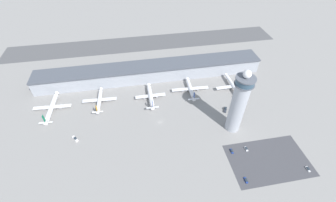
{
  "coord_description": "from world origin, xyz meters",
  "views": [
    {
      "loc": [
        -17.44,
        -140.13,
        158.4
      ],
      "look_at": [
        10.42,
        15.94,
        10.85
      ],
      "focal_mm": 24.0,
      "sensor_mm": 36.0,
      "label": 1
    }
  ],
  "objects_px": {
    "airplane_gate_bravo": "(99,100)",
    "airplane_gate_delta": "(190,89)",
    "service_truck_catering": "(225,110)",
    "car_white_wagon": "(246,149)",
    "airplane_gate_alpha": "(52,107)",
    "airplane_gate_echo": "(234,86)",
    "service_truck_fuel": "(75,139)",
    "car_yellow_taxi": "(232,151)",
    "car_navy_sedan": "(308,169)",
    "airplane_gate_charlie": "(151,96)",
    "car_red_hatchback": "(246,180)",
    "control_tower": "(239,103)"
  },
  "relations": [
    {
      "from": "service_truck_fuel",
      "to": "car_white_wagon",
      "type": "xyz_separation_m",
      "value": [
        142.78,
        -35.88,
        -0.36
      ]
    },
    {
      "from": "service_truck_catering",
      "to": "service_truck_fuel",
      "type": "height_order",
      "value": "service_truck_catering"
    },
    {
      "from": "control_tower",
      "to": "car_navy_sedan",
      "type": "height_order",
      "value": "control_tower"
    },
    {
      "from": "airplane_gate_echo",
      "to": "car_white_wagon",
      "type": "relative_size",
      "value": 9.62
    },
    {
      "from": "control_tower",
      "to": "airplane_gate_alpha",
      "type": "bearing_deg",
      "value": 162.5
    },
    {
      "from": "service_truck_catering",
      "to": "airplane_gate_bravo",
      "type": "bearing_deg",
      "value": 165.11
    },
    {
      "from": "airplane_gate_alpha",
      "to": "car_white_wagon",
      "type": "bearing_deg",
      "value": -24.58
    },
    {
      "from": "airplane_gate_bravo",
      "to": "airplane_gate_charlie",
      "type": "height_order",
      "value": "airplane_gate_charlie"
    },
    {
      "from": "car_red_hatchback",
      "to": "airplane_gate_alpha",
      "type": "bearing_deg",
      "value": 146.53
    },
    {
      "from": "airplane_gate_bravo",
      "to": "airplane_gate_charlie",
      "type": "relative_size",
      "value": 0.98
    },
    {
      "from": "control_tower",
      "to": "airplane_gate_charlie",
      "type": "height_order",
      "value": "control_tower"
    },
    {
      "from": "airplane_gate_alpha",
      "to": "service_truck_fuel",
      "type": "height_order",
      "value": "airplane_gate_alpha"
    },
    {
      "from": "service_truck_catering",
      "to": "car_white_wagon",
      "type": "bearing_deg",
      "value": -89.14
    },
    {
      "from": "airplane_gate_delta",
      "to": "airplane_gate_echo",
      "type": "xyz_separation_m",
      "value": [
        46.96,
        -4.83,
        0.47
      ]
    },
    {
      "from": "car_white_wagon",
      "to": "car_navy_sedan",
      "type": "distance_m",
      "value": 47.22
    },
    {
      "from": "car_red_hatchback",
      "to": "car_white_wagon",
      "type": "xyz_separation_m",
      "value": [
        12.17,
        26.37,
        0.06
      ]
    },
    {
      "from": "airplane_gate_delta",
      "to": "car_navy_sedan",
      "type": "relative_size",
      "value": 8.3
    },
    {
      "from": "airplane_gate_charlie",
      "to": "airplane_gate_echo",
      "type": "height_order",
      "value": "airplane_gate_charlie"
    },
    {
      "from": "airplane_gate_charlie",
      "to": "airplane_gate_delta",
      "type": "xyz_separation_m",
      "value": [
        43.58,
        4.14,
        -0.25
      ]
    },
    {
      "from": "service_truck_fuel",
      "to": "airplane_gate_delta",
      "type": "bearing_deg",
      "value": 21.39
    },
    {
      "from": "airplane_gate_delta",
      "to": "car_navy_sedan",
      "type": "height_order",
      "value": "airplane_gate_delta"
    },
    {
      "from": "airplane_gate_bravo",
      "to": "airplane_gate_alpha",
      "type": "bearing_deg",
      "value": -177.11
    },
    {
      "from": "service_truck_fuel",
      "to": "airplane_gate_charlie",
      "type": "bearing_deg",
      "value": 29.82
    },
    {
      "from": "airplane_gate_delta",
      "to": "airplane_gate_echo",
      "type": "distance_m",
      "value": 47.21
    },
    {
      "from": "airplane_gate_bravo",
      "to": "service_truck_catering",
      "type": "height_order",
      "value": "airplane_gate_bravo"
    },
    {
      "from": "car_white_wagon",
      "to": "car_yellow_taxi",
      "type": "height_order",
      "value": "car_white_wagon"
    },
    {
      "from": "airplane_gate_echo",
      "to": "car_white_wagon",
      "type": "distance_m",
      "value": 78.49
    },
    {
      "from": "service_truck_catering",
      "to": "car_yellow_taxi",
      "type": "xyz_separation_m",
      "value": [
        -12.11,
        -47.0,
        -0.42
      ]
    },
    {
      "from": "control_tower",
      "to": "airplane_gate_delta",
      "type": "relative_size",
      "value": 1.59
    },
    {
      "from": "service_truck_catering",
      "to": "control_tower",
      "type": "bearing_deg",
      "value": -95.56
    },
    {
      "from": "control_tower",
      "to": "car_yellow_taxi",
      "type": "xyz_separation_m",
      "value": [
        -9.96,
        -24.95,
        -29.89
      ]
    },
    {
      "from": "car_navy_sedan",
      "to": "car_yellow_taxi",
      "type": "xyz_separation_m",
      "value": [
        -52.14,
        26.12,
        -0.0
      ]
    },
    {
      "from": "airplane_gate_echo",
      "to": "airplane_gate_delta",
      "type": "bearing_deg",
      "value": 174.12
    },
    {
      "from": "car_yellow_taxi",
      "to": "airplane_gate_bravo",
      "type": "bearing_deg",
      "value": 144.24
    },
    {
      "from": "airplane_gate_alpha",
      "to": "car_white_wagon",
      "type": "xyz_separation_m",
      "value": [
        169.02,
        -77.31,
        -3.46
      ]
    },
    {
      "from": "airplane_gate_charlie",
      "to": "airplane_gate_delta",
      "type": "height_order",
      "value": "airplane_gate_charlie"
    },
    {
      "from": "airplane_gate_bravo",
      "to": "service_truck_catering",
      "type": "bearing_deg",
      "value": -14.89
    },
    {
      "from": "airplane_gate_alpha",
      "to": "car_yellow_taxi",
      "type": "distance_m",
      "value": 174.33
    },
    {
      "from": "control_tower",
      "to": "airplane_gate_echo",
      "type": "distance_m",
      "value": 61.42
    },
    {
      "from": "airplane_gate_bravo",
      "to": "airplane_gate_delta",
      "type": "xyz_separation_m",
      "value": [
        95.47,
        1.27,
        -0.21
      ]
    },
    {
      "from": "car_yellow_taxi",
      "to": "car_red_hatchback",
      "type": "bearing_deg",
      "value": -88.58
    },
    {
      "from": "airplane_gate_bravo",
      "to": "service_truck_fuel",
      "type": "height_order",
      "value": "airplane_gate_bravo"
    },
    {
      "from": "service_truck_fuel",
      "to": "airplane_gate_alpha",
      "type": "bearing_deg",
      "value": 122.35
    },
    {
      "from": "car_white_wagon",
      "to": "service_truck_fuel",
      "type": "bearing_deg",
      "value": 165.89
    },
    {
      "from": "airplane_gate_echo",
      "to": "car_red_hatchback",
      "type": "distance_m",
      "value": 107.14
    },
    {
      "from": "car_white_wagon",
      "to": "car_red_hatchback",
      "type": "bearing_deg",
      "value": -114.77
    },
    {
      "from": "airplane_gate_charlie",
      "to": "airplane_gate_delta",
      "type": "relative_size",
      "value": 0.94
    },
    {
      "from": "airplane_gate_echo",
      "to": "service_truck_fuel",
      "type": "relative_size",
      "value": 6.19
    },
    {
      "from": "control_tower",
      "to": "airplane_gate_echo",
      "type": "bearing_deg",
      "value": 66.79
    },
    {
      "from": "car_red_hatchback",
      "to": "car_yellow_taxi",
      "type": "bearing_deg",
      "value": 91.42
    }
  ]
}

